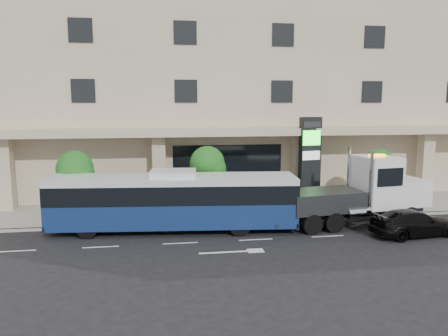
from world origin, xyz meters
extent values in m
plane|color=black|center=(0.00, 0.00, 0.00)|extent=(120.00, 120.00, 0.00)
cube|color=gray|center=(0.00, 5.00, 0.07)|extent=(120.00, 6.00, 0.15)
cube|color=gray|center=(0.00, 2.00, 0.07)|extent=(120.00, 0.30, 0.15)
cube|color=tan|center=(0.00, 15.50, 10.00)|extent=(60.00, 15.00, 20.00)
cube|color=tan|center=(0.00, 6.80, 5.20)|extent=(60.00, 2.80, 0.50)
cube|color=black|center=(0.00, 7.97, 2.15)|extent=(8.00, 0.12, 4.00)
cube|color=tan|center=(-15.00, 6.80, 2.60)|extent=(0.90, 0.90, 4.90)
cube|color=tan|center=(-5.00, 6.80, 2.60)|extent=(0.90, 0.90, 4.90)
cube|color=tan|center=(5.00, 6.80, 2.60)|extent=(0.90, 0.90, 4.90)
cube|color=tan|center=(15.00, 6.80, 2.60)|extent=(0.90, 0.90, 4.90)
cylinder|color=#422B19|center=(-10.00, 3.60, 1.55)|extent=(0.14, 0.14, 2.80)
sphere|color=#1A4F16|center=(-10.00, 3.60, 3.27)|extent=(2.20, 2.20, 2.20)
sphere|color=#1A4F16|center=(-9.65, 3.40, 2.95)|extent=(1.65, 1.65, 1.65)
sphere|color=#1A4F16|center=(-10.30, 3.80, 2.87)|extent=(1.54, 1.54, 1.54)
cylinder|color=#422B19|center=(-2.00, 3.60, 1.62)|extent=(0.14, 0.14, 2.94)
sphere|color=#1A4F16|center=(-2.00, 3.60, 3.43)|extent=(2.20, 2.20, 2.20)
sphere|color=#1A4F16|center=(-1.65, 3.40, 3.09)|extent=(1.65, 1.65, 1.65)
sphere|color=#1A4F16|center=(-2.30, 3.80, 3.01)|extent=(1.54, 1.54, 1.54)
cylinder|color=#422B19|center=(9.50, 3.60, 1.51)|extent=(0.14, 0.14, 2.73)
sphere|color=#1A4F16|center=(9.50, 3.60, 3.19)|extent=(2.00, 2.00, 2.00)
sphere|color=#1A4F16|center=(9.85, 3.40, 2.88)|extent=(1.50, 1.50, 1.50)
sphere|color=#1A4F16|center=(9.20, 3.80, 2.80)|extent=(1.40, 1.40, 1.40)
cylinder|color=black|center=(-8.88, 0.07, 0.57)|extent=(1.17, 0.45, 1.14)
cylinder|color=black|center=(-8.65, 2.45, 0.57)|extent=(1.17, 0.45, 1.14)
cylinder|color=black|center=(-0.71, -0.72, 0.57)|extent=(1.17, 0.45, 1.14)
cylinder|color=black|center=(-0.48, 1.66, 0.57)|extent=(1.17, 0.45, 1.14)
cube|color=navy|center=(-4.23, 0.82, 1.08)|extent=(13.89, 4.15, 1.37)
cube|color=black|center=(-4.23, 0.82, 2.28)|extent=(13.89, 4.19, 1.03)
cube|color=silver|center=(-4.23, 0.82, 2.96)|extent=(13.89, 4.15, 0.34)
cube|color=silver|center=(-4.23, 0.82, 3.31)|extent=(2.67, 2.06, 0.34)
cube|color=#2D3033|center=(-10.98, 1.47, 0.51)|extent=(0.41, 2.85, 0.34)
cube|color=#2D3033|center=(2.53, 0.17, 0.51)|extent=(0.41, 2.85, 0.34)
cube|color=#2D3033|center=(6.50, 0.49, 0.83)|extent=(8.91, 2.20, 0.42)
cube|color=white|center=(9.85, 0.94, 1.82)|extent=(2.38, 2.65, 1.56)
cube|color=silver|center=(10.88, 1.08, 1.82)|extent=(0.35, 2.07, 1.25)
cube|color=white|center=(7.79, 0.67, 2.55)|extent=(2.41, 2.85, 3.02)
cube|color=black|center=(8.77, 0.80, 3.02)|extent=(0.40, 2.28, 1.25)
cylinder|color=silver|center=(6.81, -0.62, 2.81)|extent=(0.21, 0.21, 3.54)
cylinder|color=silver|center=(6.50, 1.65, 2.81)|extent=(0.21, 0.21, 3.54)
cube|color=#2D3033|center=(4.28, 0.20, 1.61)|extent=(4.66, 3.05, 1.14)
cube|color=#2D3033|center=(1.81, -0.13, 0.99)|extent=(1.69, 0.51, 0.23)
cube|color=#2D3033|center=(1.19, -0.22, 0.57)|extent=(0.51, 1.89, 0.19)
cube|color=orange|center=(7.79, 0.67, 4.11)|extent=(0.98, 0.49, 0.15)
cylinder|color=black|center=(9.58, -0.20, 0.57)|extent=(1.18, 0.48, 1.14)
cylinder|color=black|center=(9.30, 1.97, 0.57)|extent=(1.18, 0.48, 1.14)
cylinder|color=black|center=(4.63, -0.86, 0.57)|extent=(1.18, 0.48, 1.14)
cylinder|color=black|center=(4.34, 1.31, 0.57)|extent=(1.18, 0.48, 1.14)
cylinder|color=black|center=(3.29, -1.04, 0.57)|extent=(1.18, 0.48, 1.14)
cylinder|color=black|center=(3.00, 1.13, 0.57)|extent=(1.18, 0.48, 1.14)
imported|color=black|center=(8.70, -2.05, 0.71)|extent=(5.13, 2.58, 1.43)
cube|color=black|center=(5.41, 5.59, 3.19)|extent=(1.58, 0.77, 6.07)
cube|color=#23D725|center=(5.41, 5.31, 4.81)|extent=(1.30, 0.30, 1.01)
cube|color=silver|center=(5.41, 5.31, 3.59)|extent=(1.30, 0.30, 0.61)
cube|color=#262628|center=(5.41, 5.31, 5.72)|extent=(1.30, 0.30, 0.40)
camera|label=1|loc=(-5.01, -23.32, 7.22)|focal=35.00mm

